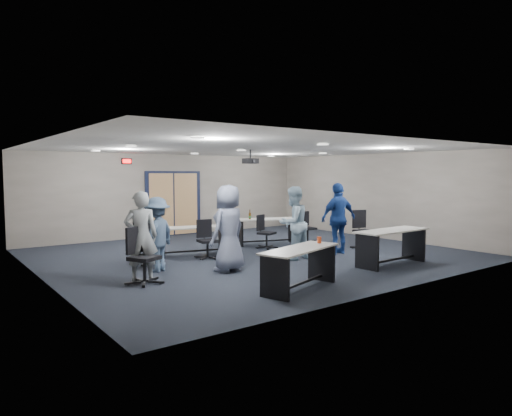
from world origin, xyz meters
TOP-DOWN VIEW (x-y plane):
  - floor at (0.00, 0.00)m, footprint 10.00×10.00m
  - back_wall at (0.00, 4.50)m, footprint 10.00×0.04m
  - front_wall at (0.00, -4.50)m, footprint 10.00×0.04m
  - left_wall at (-5.00, 0.00)m, footprint 0.04×9.00m
  - right_wall at (5.00, 0.00)m, footprint 0.04×9.00m
  - ceiling at (0.00, 0.00)m, footprint 10.00×9.00m
  - double_door at (0.00, 4.46)m, footprint 2.00×0.07m
  - exit_sign at (-1.60, 4.44)m, footprint 0.32×0.07m
  - ceiling_projector at (0.30, 0.50)m, footprint 0.35×0.32m
  - ceiling_can_lights at (0.00, 0.25)m, footprint 6.24×5.74m
  - table_front_left at (-1.46, -3.42)m, footprint 1.93×1.13m
  - table_front_right at (1.69, -3.02)m, footprint 1.98×0.70m
  - table_back_left at (-1.30, 0.79)m, footprint 1.86×1.01m
  - table_back_right at (1.28, 1.05)m, footprint 1.96×1.16m
  - chair_back_a at (-2.69, 0.35)m, footprint 0.82×0.82m
  - chair_back_b at (-1.26, 0.13)m, footprint 0.66×0.66m
  - chair_back_c at (0.83, 0.47)m, footprint 0.76×0.76m
  - chair_back_d at (2.50, 0.59)m, footprint 0.61×0.61m
  - chair_loose_left at (-3.53, -1.39)m, footprint 0.90×0.90m
  - chair_loose_right at (2.91, -1.21)m, footprint 0.78×0.78m
  - person_gray at (-3.47, -1.12)m, footprint 0.74×0.62m
  - person_plaid at (-1.65, -1.40)m, footprint 1.02×0.80m
  - person_lightblue at (0.33, -1.21)m, footprint 0.92×0.75m
  - person_navy at (1.80, -1.29)m, footprint 1.11×0.55m
  - person_back at (-2.88, -0.51)m, footprint 1.17×1.03m

SIDE VIEW (x-z plane):
  - floor at x=0.00m, z-range 0.00..0.00m
  - chair_back_d at x=2.50m, z-range 0.00..0.92m
  - chair_back_c at x=0.83m, z-range 0.00..0.92m
  - chair_back_b at x=-1.26m, z-range 0.00..0.94m
  - table_back_left at x=-1.30m, z-range 0.13..0.85m
  - table_front_left at x=-1.46m, z-range 0.08..0.94m
  - table_back_right at x=1.28m, z-range 0.01..1.04m
  - chair_loose_right at x=2.91m, z-range 0.00..1.06m
  - chair_loose_left at x=-3.53m, z-range 0.00..1.07m
  - table_front_right at x=1.69m, z-range 0.15..0.94m
  - chair_back_a at x=-2.69m, z-range 0.00..1.14m
  - person_back at x=-2.88m, z-range 0.00..1.58m
  - person_gray at x=-3.47m, z-range 0.00..1.73m
  - person_lightblue at x=0.33m, z-range 0.00..1.76m
  - person_plaid at x=-1.65m, z-range 0.00..1.83m
  - person_navy at x=1.80m, z-range 0.00..1.83m
  - double_door at x=0.00m, z-range -0.05..2.15m
  - back_wall at x=0.00m, z-range 0.00..2.70m
  - front_wall at x=0.00m, z-range 0.00..2.70m
  - left_wall at x=-5.00m, z-range 0.00..2.70m
  - right_wall at x=5.00m, z-range 0.00..2.70m
  - ceiling_projector at x=0.30m, z-range 2.22..2.59m
  - exit_sign at x=-1.60m, z-range 2.36..2.54m
  - ceiling_can_lights at x=0.00m, z-range 2.66..2.68m
  - ceiling at x=0.00m, z-range 2.68..2.72m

